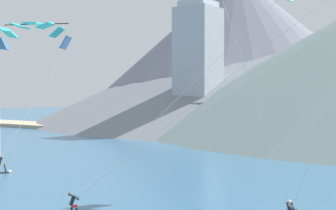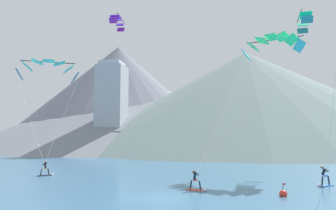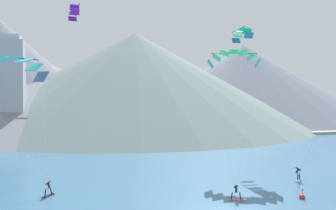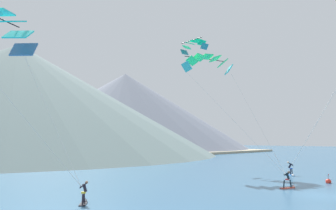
# 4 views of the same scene
# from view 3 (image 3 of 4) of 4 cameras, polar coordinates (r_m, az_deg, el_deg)

# --- Properties ---
(kitesurfer_near_lead) EXTENTS (1.41, 1.60, 1.66)m
(kitesurfer_near_lead) POSITION_cam_3_polar(r_m,az_deg,el_deg) (35.41, -19.87, -13.90)
(kitesurfer_near_lead) COLOR black
(kitesurfer_near_lead) RESTS_ON ground
(kitesurfer_near_trail) EXTENTS (1.64, 1.35, 1.77)m
(kitesurfer_near_trail) POSITION_cam_3_polar(r_m,az_deg,el_deg) (41.68, 21.66, -11.51)
(kitesurfer_near_trail) COLOR #337FDB
(kitesurfer_near_trail) RESTS_ON ground
(kitesurfer_mid_center) EXTENTS (1.76, 1.02, 1.64)m
(kitesurfer_mid_center) POSITION_cam_3_polar(r_m,az_deg,el_deg) (32.61, 12.17, -15.17)
(kitesurfer_mid_center) COLOR #E54C33
(kitesurfer_mid_center) RESTS_ON ground
(parafoil_kite_near_lead) EXTENTS (7.84, 9.59, 13.20)m
(parafoil_kite_near_lead) POSITION_cam_3_polar(r_m,az_deg,el_deg) (41.28, -25.52, 6.24)
(parafoil_kite_near_lead) COLOR #3A6899
(parafoil_kite_mid_center) EXTENTS (11.85, 17.14, 15.41)m
(parafoil_kite_mid_center) POSITION_cam_3_polar(r_m,az_deg,el_deg) (48.57, 11.38, 8.08)
(parafoil_kite_mid_center) COLOR #2EC3CA
(parafoil_kite_distant_high_outer) EXTENTS (2.04, 5.62, 2.01)m
(parafoil_kite_distant_high_outer) POSITION_cam_3_polar(r_m,az_deg,el_deg) (58.19, 12.77, 12.10)
(parafoil_kite_distant_high_outer) COLOR teal
(parafoil_kite_distant_low_drift) EXTENTS (1.45, 4.77, 1.62)m
(parafoil_kite_distant_low_drift) POSITION_cam_3_polar(r_m,az_deg,el_deg) (49.68, -16.05, 15.50)
(parafoil_kite_distant_low_drift) COLOR purple
(race_marker_buoy) EXTENTS (0.56, 0.56, 1.02)m
(race_marker_buoy) POSITION_cam_3_polar(r_m,az_deg,el_deg) (35.00, 22.32, -14.59)
(race_marker_buoy) COLOR red
(race_marker_buoy) RESTS_ON ground
(shoreline_strip) EXTENTS (180.00, 10.00, 0.70)m
(shoreline_strip) POSITION_cam_3_polar(r_m,az_deg,el_deg) (77.88, -8.14, -5.83)
(shoreline_strip) COLOR tan
(shoreline_strip) RESTS_ON ground
(shore_building_harbour_front) EXTENTS (6.00, 5.42, 5.24)m
(shore_building_harbour_front) POSITION_cam_3_polar(r_m,az_deg,el_deg) (80.56, -14.16, -3.99)
(shore_building_harbour_front) COLOR beige
(shore_building_harbour_front) RESTS_ON ground
(shore_building_promenade_mid) EXTENTS (6.64, 5.86, 5.63)m
(shore_building_promenade_mid) POSITION_cam_3_polar(r_m,az_deg,el_deg) (80.36, -22.89, -3.90)
(shore_building_promenade_mid) COLOR #B7AD9E
(shore_building_promenade_mid) RESTS_ON ground
(shore_building_quay_east) EXTENTS (8.98, 7.27, 3.87)m
(shore_building_quay_east) POSITION_cam_3_polar(r_m,az_deg,el_deg) (93.51, 12.67, -3.73)
(shore_building_quay_east) COLOR beige
(shore_building_quay_east) RESTS_ON ground
(highrise_tower) EXTENTS (7.00, 7.00, 24.16)m
(highrise_tower) POSITION_cam_3_polar(r_m,az_deg,el_deg) (83.67, -26.09, 2.46)
(highrise_tower) COLOR #A8ADB7
(highrise_tower) RESTS_ON ground
(mountain_peak_west_ridge) EXTENTS (118.78, 118.78, 33.30)m
(mountain_peak_west_ridge) POSITION_cam_3_polar(r_m,az_deg,el_deg) (117.39, -5.81, 4.41)
(mountain_peak_west_ridge) COLOR slate
(mountain_peak_west_ridge) RESTS_ON ground
(mountain_peak_east_shoulder) EXTENTS (107.59, 107.59, 33.45)m
(mountain_peak_east_shoulder) POSITION_cam_3_polar(r_m,az_deg,el_deg) (147.79, 13.01, 3.70)
(mountain_peak_east_shoulder) COLOR slate
(mountain_peak_east_shoulder) RESTS_ON ground
(mountain_peak_far_spur) EXTENTS (122.08, 122.08, 27.98)m
(mountain_peak_far_spur) POSITION_cam_3_polar(r_m,az_deg,el_deg) (126.36, -25.56, 2.87)
(mountain_peak_far_spur) COLOR slate
(mountain_peak_far_spur) RESTS_ON ground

